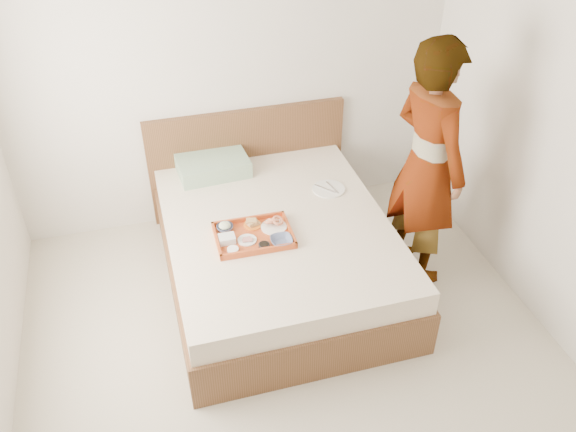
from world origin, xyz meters
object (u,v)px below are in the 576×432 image
at_px(person, 427,165).
at_px(dinner_plate, 329,189).
at_px(tray, 254,235).
at_px(bed, 278,251).

bearing_deg(person, dinner_plate, 37.85).
height_order(dinner_plate, person, person).
relative_size(tray, dinner_plate, 2.10).
bearing_deg(person, tray, 75.96).
bearing_deg(person, bed, 69.06).
xyz_separation_m(tray, person, (1.24, -0.03, 0.37)).
bearing_deg(bed, tray, -149.04).
distance_m(bed, tray, 0.37).
xyz_separation_m(dinner_plate, person, (0.55, -0.45, 0.39)).
xyz_separation_m(tray, dinner_plate, (0.69, 0.42, -0.02)).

